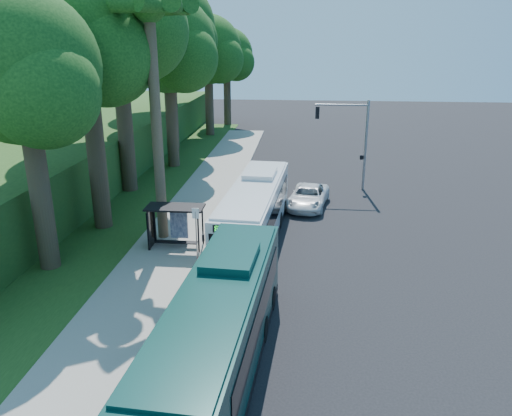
# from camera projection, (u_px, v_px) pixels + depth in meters

# --- Properties ---
(ground) EXTENTS (140.00, 140.00, 0.00)m
(ground) POSITION_uv_depth(u_px,v_px,m) (301.00, 234.00, 30.63)
(ground) COLOR black
(ground) RESTS_ON ground
(sidewalk) EXTENTS (4.50, 70.00, 0.12)m
(sidewalk) POSITION_uv_depth(u_px,v_px,m) (184.00, 229.00, 31.26)
(sidewalk) COLOR gray
(sidewalk) RESTS_ON ground
(red_curb) EXTENTS (0.25, 30.00, 0.13)m
(red_curb) POSITION_uv_depth(u_px,v_px,m) (209.00, 256.00, 27.29)
(red_curb) COLOR maroon
(red_curb) RESTS_ON ground
(grass_verge) EXTENTS (8.00, 70.00, 0.06)m
(grass_verge) POSITION_uv_depth(u_px,v_px,m) (123.00, 202.00, 36.49)
(grass_verge) COLOR #234719
(grass_verge) RESTS_ON ground
(bus_shelter) EXTENTS (3.20, 1.51, 2.55)m
(bus_shelter) POSITION_uv_depth(u_px,v_px,m) (172.00, 218.00, 28.00)
(bus_shelter) COLOR black
(bus_shelter) RESTS_ON ground
(stop_sign_pole) EXTENTS (0.35, 0.06, 3.17)m
(stop_sign_pole) POSITION_uv_depth(u_px,v_px,m) (196.00, 228.00, 25.73)
(stop_sign_pole) COLOR gray
(stop_sign_pole) RESTS_ON ground
(traffic_signal_pole) EXTENTS (4.10, 0.30, 7.00)m
(traffic_signal_pole) POSITION_uv_depth(u_px,v_px,m) (353.00, 134.00, 38.29)
(traffic_signal_pole) COLOR gray
(traffic_signal_pole) RESTS_ON ground
(palm_tree) EXTENTS (4.20, 4.20, 14.40)m
(palm_tree) POSITION_uv_depth(u_px,v_px,m) (149.00, 18.00, 25.95)
(palm_tree) COLOR #4C3F2D
(palm_tree) RESTS_ON ground
(hillside_backdrop) EXTENTS (24.00, 60.00, 8.80)m
(hillside_backdrop) POSITION_uv_depth(u_px,v_px,m) (20.00, 140.00, 46.42)
(hillside_backdrop) COLOR #234719
(hillside_backdrop) RESTS_ON ground
(tree_0) EXTENTS (8.40, 8.00, 15.70)m
(tree_0) POSITION_uv_depth(u_px,v_px,m) (86.00, 42.00, 28.11)
(tree_0) COLOR #382B1E
(tree_0) RESTS_ON ground
(tree_1) EXTENTS (10.50, 10.00, 18.26)m
(tree_1) POSITION_uv_depth(u_px,v_px,m) (117.00, 18.00, 35.23)
(tree_1) COLOR #382B1E
(tree_1) RESTS_ON ground
(tree_2) EXTENTS (8.82, 8.40, 15.12)m
(tree_2) POSITION_uv_depth(u_px,v_px,m) (169.00, 49.00, 43.37)
(tree_2) COLOR #382B1E
(tree_2) RESTS_ON ground
(tree_3) EXTENTS (10.08, 9.60, 17.28)m
(tree_3) POSITION_uv_depth(u_px,v_px,m) (169.00, 32.00, 50.60)
(tree_3) COLOR #382B1E
(tree_3) RESTS_ON ground
(tree_4) EXTENTS (8.40, 8.00, 14.14)m
(tree_4) POSITION_uv_depth(u_px,v_px,m) (209.00, 53.00, 58.64)
(tree_4) COLOR #382B1E
(tree_4) RESTS_ON ground
(tree_5) EXTENTS (7.35, 7.00, 12.86)m
(tree_5) POSITION_uv_depth(u_px,v_px,m) (227.00, 57.00, 66.34)
(tree_5) COLOR #382B1E
(tree_5) RESTS_ON ground
(tree_6) EXTENTS (7.56, 7.20, 13.74)m
(tree_6) POSITION_uv_depth(u_px,v_px,m) (25.00, 76.00, 22.98)
(tree_6) COLOR #382B1E
(tree_6) RESTS_ON ground
(white_bus) EXTENTS (3.47, 12.59, 3.71)m
(white_bus) POSITION_uv_depth(u_px,v_px,m) (255.00, 211.00, 29.18)
(white_bus) COLOR silver
(white_bus) RESTS_ON ground
(teal_bus) EXTENTS (3.47, 12.77, 3.76)m
(teal_bus) POSITION_uv_depth(u_px,v_px,m) (220.00, 327.00, 17.37)
(teal_bus) COLOR #09322D
(teal_bus) RESTS_ON ground
(pickup) EXTENTS (3.35, 5.71, 1.49)m
(pickup) POSITION_uv_depth(u_px,v_px,m) (308.00, 197.00, 35.31)
(pickup) COLOR silver
(pickup) RESTS_ON ground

